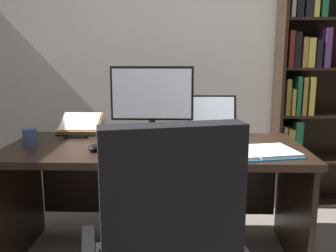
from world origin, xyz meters
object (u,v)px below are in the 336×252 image
Objects in this scene: bookshelf at (322,65)px; keyboard at (147,149)px; computer_mouse at (94,148)px; open_binder at (249,153)px; monitor at (152,101)px; notepad at (202,143)px; coffee_mug at (30,137)px; desk at (156,172)px; reading_stand_with_book at (80,124)px; laptop at (214,128)px; pen at (205,141)px.

bookshelf reaches higher than keyboard.
computer_mouse reaches higher than open_binder.
monitor is at bearing -153.60° from bookshelf.
coffee_mug is at bearing -176.27° from notepad.
keyboard is at bearing -98.33° from desk.
open_binder is 0.35m from notepad.
monitor is at bearing 100.81° from desk.
reading_stand_with_book reaches higher than keyboard.
desk is 16.84× the size of computer_mouse.
monitor is 0.53m from reading_stand_with_book.
desk is 17.42× the size of coffee_mug.
desk is 8.34× the size of notepad.
monitor is 1.93× the size of reading_stand_with_book.
computer_mouse is 0.43m from coffee_mug.
laptop is 0.81m from computer_mouse.
open_binder is (0.86, -0.05, -0.01)m from computer_mouse.
reading_stand_with_book is 2.76× the size of coffee_mug.
bookshelf reaches higher than desk.
laptop is at bearing 13.02° from coffee_mug.
desk is 0.77× the size of bookshelf.
computer_mouse is 0.67m from pen.
computer_mouse is 0.19× the size of open_binder.
monitor is 0.43m from notepad.
bookshelf reaches higher than notepad.
laptop reaches higher than open_binder.
pen is (0.64, 0.20, -0.01)m from computer_mouse.
monitor is at bearing 151.57° from pen.
desk is at bearing -147.45° from bookshelf.
bookshelf is 22.56× the size of coffee_mug.
keyboard reaches higher than desk.
laptop is at bearing 25.16° from desk.
laptop is at bearing 44.09° from keyboard.
desk is 0.45m from computer_mouse.
laptop is at bearing 96.53° from open_binder.
desk is 0.37m from pen.
desk is at bearing 6.38° from coffee_mug.
monitor reaches higher than reading_stand_with_book.
bookshelf reaches higher than coffee_mug.
desk is 5.37× the size of laptop.
bookshelf is 4.23× the size of monitor.
open_binder is (0.56, -0.43, -0.23)m from monitor.
pen is at bearing -3.03° from desk.
reading_stand_with_book reaches higher than notepad.
open_binder is at bearing -70.99° from laptop.
notepad is at bearing -114.66° from laptop.
desk is at bearing -154.84° from laptop.
open_binder is at bearing -124.92° from bookshelf.
bookshelf reaches higher than laptop.
keyboard is 0.39m from pen.
monitor is 2.55× the size of notepad.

